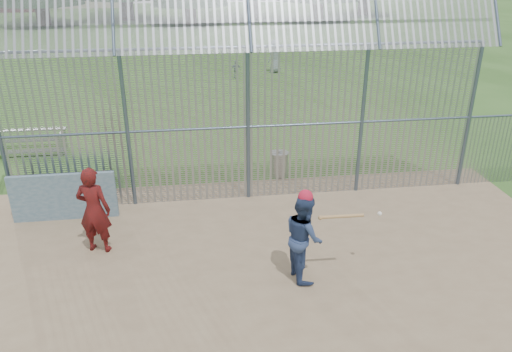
{
  "coord_description": "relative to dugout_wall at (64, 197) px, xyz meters",
  "views": [
    {
      "loc": [
        -1.42,
        -8.47,
        6.07
      ],
      "look_at": [
        0.0,
        2.0,
        1.3
      ],
      "focal_mm": 35.0,
      "sensor_mm": 36.0,
      "label": 1
    }
  ],
  "objects": [
    {
      "name": "ground",
      "position": [
        4.6,
        -2.9,
        -0.62
      ],
      "size": [
        120.0,
        120.0,
        0.0
      ],
      "primitive_type": "plane",
      "color": "#2D511E",
      "rests_on": "ground"
    },
    {
      "name": "dirt_infield",
      "position": [
        4.6,
        -3.4,
        -0.61
      ],
      "size": [
        14.0,
        10.0,
        0.02
      ],
      "primitive_type": "cube",
      "color": "#756047",
      "rests_on": "ground"
    },
    {
      "name": "dugout_wall",
      "position": [
        0.0,
        0.0,
        0.0
      ],
      "size": [
        2.5,
        0.12,
        1.2
      ],
      "primitive_type": "cube",
      "color": "#38566B",
      "rests_on": "dirt_infield"
    },
    {
      "name": "batter",
      "position": [
        5.25,
        -3.1,
        0.3
      ],
      "size": [
        0.8,
        0.97,
        1.81
      ],
      "primitive_type": "imported",
      "rotation": [
        0.0,
        0.0,
        1.71
      ],
      "color": "navy",
      "rests_on": "dirt_infield"
    },
    {
      "name": "onlooker",
      "position": [
        1.0,
        -1.56,
        0.39
      ],
      "size": [
        0.82,
        0.64,
        1.98
      ],
      "primitive_type": "imported",
      "rotation": [
        0.0,
        0.0,
        2.89
      ],
      "color": "maroon",
      "rests_on": "dirt_infield"
    },
    {
      "name": "bg_kid_standing",
      "position": [
        7.89,
        15.6,
        0.26
      ],
      "size": [
        1.02,
        0.94,
        1.75
      ],
      "primitive_type": "imported",
      "rotation": [
        0.0,
        0.0,
        3.73
      ],
      "color": "slate",
      "rests_on": "ground"
    },
    {
      "name": "bg_kid_seated",
      "position": [
        5.63,
        14.45,
        -0.16
      ],
      "size": [
        0.55,
        0.27,
        0.92
      ],
      "primitive_type": "imported",
      "rotation": [
        0.0,
        0.0,
        3.22
      ],
      "color": "slate",
      "rests_on": "ground"
    },
    {
      "name": "batting_gear",
      "position": [
        5.39,
        -3.13,
        1.12
      ],
      "size": [
        1.72,
        0.34,
        0.68
      ],
      "color": "#B11731",
      "rests_on": "ground"
    },
    {
      "name": "trash_can",
      "position": [
        5.66,
        1.88,
        -0.24
      ],
      "size": [
        0.56,
        0.56,
        0.82
      ],
      "color": "gray",
      "rests_on": "ground"
    },
    {
      "name": "bleacher",
      "position": [
        -2.46,
        4.75,
        -0.21
      ],
      "size": [
        3.0,
        0.95,
        0.72
      ],
      "color": "slate",
      "rests_on": "ground"
    },
    {
      "name": "backstop_fence",
      "position": [
        6.41,
        0.53,
        1.74
      ],
      "size": [
        20.09,
        0.81,
        5.3
      ],
      "color": "#47566B",
      "rests_on": "ground"
    }
  ]
}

